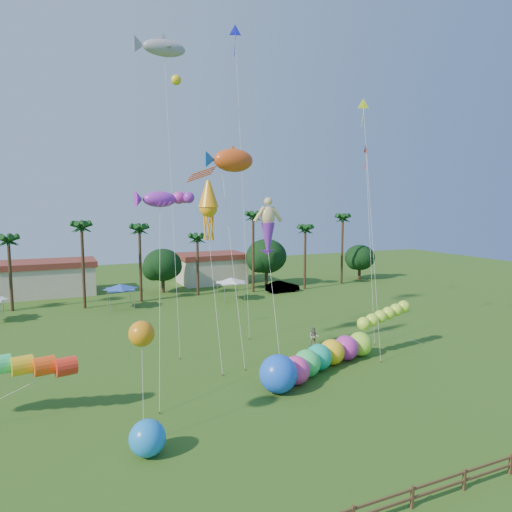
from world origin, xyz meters
name	(u,v)px	position (x,y,z in m)	size (l,w,h in m)	color
ground	(332,441)	(0.00, 0.00, 0.00)	(160.00, 160.00, 0.00)	#285116
tree_line	(182,263)	(3.57, 44.00, 4.28)	(69.46, 8.91, 11.00)	#3A2819
buildings_row	(128,276)	(-3.09, 50.00, 2.00)	(35.00, 7.00, 4.00)	beige
tent_row	(121,287)	(-6.00, 36.33, 2.75)	(31.00, 4.00, 0.60)	white
fence	(412,495)	(0.00, -6.00, 0.61)	(36.12, 0.12, 1.00)	brown
car_b	(283,287)	(16.86, 38.21, 0.80)	(1.70, 4.86, 1.60)	#4C4C54
spectator_b	(314,337)	(7.71, 14.55, 0.89)	(0.86, 0.67, 1.78)	#A69A8A
caterpillar_inflatable	(316,360)	(4.41, 8.78, 1.09)	(12.39, 6.61, 2.60)	#E83D97
blue_ball	(147,438)	(-9.33, 2.62, 0.93)	(1.87, 1.87, 1.87)	#1A83EE
rainbow_tube	(27,371)	(-14.93, 9.01, 3.08)	(9.51, 1.38, 3.65)	red
green_worm	(364,324)	(10.03, 10.50, 2.83)	(10.24, 1.27, 3.49)	#C1FF38
orange_ball_kite	(142,334)	(-9.16, 4.44, 5.85)	(1.66, 1.66, 6.55)	orange
merman_kite	(268,230)	(2.59, 13.41, 10.60)	(1.90, 4.93, 12.83)	#E1C37F
fish_kite	(233,160)	(1.21, 17.42, 16.41)	(5.58, 7.52, 17.52)	#D14B17
shark_kite	(164,48)	(-3.60, 21.52, 26.17)	(5.26, 6.85, 27.09)	#90919D
squid_kite	(208,208)	(-1.57, 15.93, 12.36)	(1.97, 5.77, 14.69)	#FF9D14
lobster_kite	(160,199)	(-6.42, 11.79, 13.02)	(4.43, 6.45, 13.81)	purple
delta_kite_red	(366,153)	(13.71, 15.61, 17.41)	(1.38, 3.54, 18.32)	red
delta_kite_yellow	(364,111)	(11.04, 12.57, 20.41)	(1.19, 4.34, 21.49)	#CBE217
delta_kite_blue	(235,37)	(3.83, 23.43, 28.80)	(1.39, 5.10, 30.00)	#171BD0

